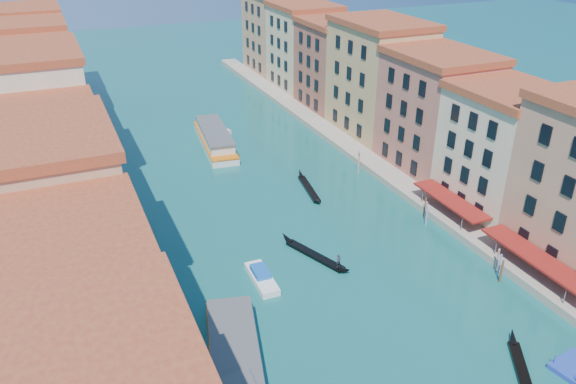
% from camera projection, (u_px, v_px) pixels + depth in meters
% --- Properties ---
extents(left_bank_palazzos, '(12.80, 128.40, 21.00)m').
position_uv_depth(left_bank_palazzos, '(47.00, 141.00, 75.85)').
color(left_bank_palazzos, beige).
rests_on(left_bank_palazzos, ground).
extents(right_bank_palazzos, '(12.80, 128.40, 21.00)m').
position_uv_depth(right_bank_palazzos, '(397.00, 93.00, 95.99)').
color(right_bank_palazzos, '#95392F').
rests_on(right_bank_palazzos, ground).
extents(quay, '(4.00, 140.00, 1.00)m').
position_uv_depth(quay, '(353.00, 150.00, 97.29)').
color(quay, '#A89A87').
rests_on(quay, ground).
extents(restaurant_awnings, '(3.20, 44.55, 3.12)m').
position_uv_depth(restaurant_awnings, '(543.00, 262.00, 61.81)').
color(restaurant_awnings, maroon).
rests_on(restaurant_awnings, ground).
extents(mooring_poles_right, '(1.44, 54.24, 3.20)m').
position_uv_depth(mooring_poles_right, '(482.00, 254.00, 66.22)').
color(mooring_poles_right, '#52321C').
rests_on(mooring_poles_right, ground).
extents(vaporetto_near, '(9.36, 20.69, 3.00)m').
position_uv_depth(vaporetto_near, '(236.00, 370.00, 49.44)').
color(vaporetto_near, white).
rests_on(vaporetto_near, ground).
extents(vaporetto_far, '(6.81, 20.56, 3.00)m').
position_uv_depth(vaporetto_far, '(215.00, 138.00, 99.91)').
color(vaporetto_far, silver).
rests_on(vaporetto_far, ground).
extents(gondola_fore, '(5.04, 11.18, 2.33)m').
position_uv_depth(gondola_fore, '(315.00, 254.00, 67.84)').
color(gondola_fore, black).
rests_on(gondola_fore, ground).
extents(gondola_right, '(6.87, 10.24, 2.30)m').
position_uv_depth(gondola_right, '(524.00, 377.00, 49.96)').
color(gondola_right, black).
rests_on(gondola_right, ground).
extents(gondola_far, '(2.66, 11.44, 1.62)m').
position_uv_depth(gondola_far, '(309.00, 188.00, 84.35)').
color(gondola_far, black).
rests_on(gondola_far, ground).
extents(motorboat_mid, '(2.25, 6.63, 1.36)m').
position_uv_depth(motorboat_mid, '(262.00, 277.00, 63.43)').
color(motorboat_mid, white).
rests_on(motorboat_mid, ground).
extents(motorboat_far, '(4.30, 7.30, 1.44)m').
position_uv_depth(motorboat_far, '(216.00, 128.00, 106.91)').
color(motorboat_far, silver).
rests_on(motorboat_far, ground).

